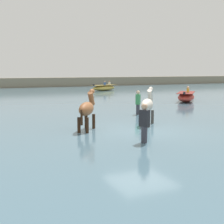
{
  "coord_description": "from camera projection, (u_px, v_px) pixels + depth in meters",
  "views": [
    {
      "loc": [
        -6.22,
        -10.44,
        2.69
      ],
      "look_at": [
        -0.34,
        2.02,
        0.83
      ],
      "focal_mm": 49.2,
      "sensor_mm": 36.0,
      "label": 1
    }
  ],
  "objects": [
    {
      "name": "ground_plane",
      "position": [
        141.0,
        138.0,
        12.35
      ],
      "size": [
        120.0,
        120.0,
        0.0
      ],
      "primitive_type": "plane",
      "color": "gray"
    },
    {
      "name": "boat_distant_east",
      "position": [
        104.0,
        88.0,
        36.6
      ],
      "size": [
        3.78,
        2.48,
        1.14
      ],
      "color": "gold",
      "rests_on": "water_surface"
    },
    {
      "name": "water_surface",
      "position": [
        67.0,
        107.0,
        21.29
      ],
      "size": [
        90.0,
        90.0,
        0.33
      ],
      "primitive_type": "cube",
      "color": "#476675",
      "rests_on": "ground"
    },
    {
      "name": "boat_far_offshore",
      "position": [
        186.0,
        97.0,
        23.64
      ],
      "size": [
        3.15,
        3.22,
        1.18
      ],
      "color": "#BC382D",
      "rests_on": "water_surface"
    },
    {
      "name": "horse_trailing_chestnut",
      "position": [
        87.0,
        110.0,
        12.16
      ],
      "size": [
        1.32,
        1.6,
        1.94
      ],
      "color": "brown",
      "rests_on": "ground"
    },
    {
      "name": "horse_lead_pinto",
      "position": [
        147.0,
        106.0,
        13.39
      ],
      "size": [
        1.44,
        1.54,
        1.96
      ],
      "color": "beige",
      "rests_on": "ground"
    },
    {
      "name": "person_onlooker_left",
      "position": [
        144.0,
        127.0,
        10.05
      ],
      "size": [
        0.32,
        0.38,
        1.63
      ],
      "color": "#383842",
      "rests_on": "ground"
    },
    {
      "name": "far_shoreline",
      "position": [
        16.0,
        84.0,
        43.33
      ],
      "size": [
        80.0,
        2.4,
        1.68
      ],
      "primitive_type": "cube",
      "color": "gray",
      "rests_on": "ground"
    },
    {
      "name": "person_onlooker_right",
      "position": [
        138.0,
        105.0,
        16.61
      ],
      "size": [
        0.37,
        0.37,
        1.63
      ],
      "color": "#383842",
      "rests_on": "ground"
    }
  ]
}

